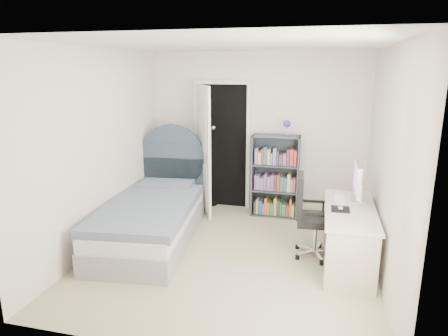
% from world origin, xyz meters
% --- Properties ---
extents(room_shell, '(3.50, 3.70, 2.60)m').
position_xyz_m(room_shell, '(0.00, 0.00, 1.25)').
color(room_shell, tan).
rests_on(room_shell, ground).
extents(door, '(0.92, 0.74, 2.06)m').
position_xyz_m(door, '(-0.69, 1.54, 1.03)').
color(door, black).
rests_on(door, ground).
extents(bed, '(1.32, 2.39, 1.41)m').
position_xyz_m(bed, '(-1.14, 0.29, 0.32)').
color(bed, gray).
rests_on(bed, ground).
extents(nightstand, '(0.36, 0.36, 0.54)m').
position_xyz_m(nightstand, '(-1.15, 1.56, 0.35)').
color(nightstand, '#D8BB85').
rests_on(nightstand, ground).
extents(floor_lamp, '(0.20, 0.20, 1.37)m').
position_xyz_m(floor_lamp, '(-0.71, 1.69, 0.56)').
color(floor_lamp, silver).
rests_on(floor_lamp, ground).
extents(bookcase, '(0.71, 0.30, 1.51)m').
position_xyz_m(bookcase, '(0.36, 1.53, 0.59)').
color(bookcase, '#3D4A54').
rests_on(bookcase, ground).
extents(desk, '(0.57, 1.41, 1.16)m').
position_xyz_m(desk, '(1.38, 0.14, 0.38)').
color(desk, beige).
rests_on(desk, ground).
extents(office_chair, '(0.53, 0.55, 1.03)m').
position_xyz_m(office_chair, '(0.92, 0.25, 0.56)').
color(office_chair, silver).
rests_on(office_chair, ground).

